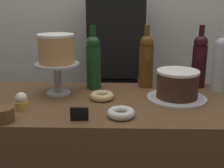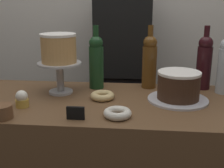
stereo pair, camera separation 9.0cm
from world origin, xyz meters
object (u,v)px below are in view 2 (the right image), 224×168
object	(u,v)px
white_layer_cake	(59,48)
wine_bottle_dark_red	(204,61)
wine_bottle_green	(96,61)
cake_stand_pedestal	(60,73)
price_sign_chalkboard	(76,113)
donut_sugar	(118,113)
wine_bottle_amber	(150,61)
donut_glazed	(102,96)
cupcake_vanilla	(22,99)
cookie_stack	(2,112)
chocolate_round_cake	(179,85)
barista_figure	(122,76)

from	to	relation	value
white_layer_cake	wine_bottle_dark_red	distance (m)	0.74
wine_bottle_green	wine_bottle_dark_red	size ratio (longest dim) A/B	1.00
cake_stand_pedestal	price_sign_chalkboard	world-z (taller)	cake_stand_pedestal
wine_bottle_green	donut_sugar	bearing A→B (deg)	-69.91
wine_bottle_amber	wine_bottle_dark_red	xyz separation A→B (m)	(0.28, 0.01, 0.00)
donut_sugar	cake_stand_pedestal	bearing A→B (deg)	137.43
donut_glazed	price_sign_chalkboard	distance (m)	0.26
cake_stand_pedestal	cupcake_vanilla	distance (m)	0.25
cookie_stack	wine_bottle_green	bearing A→B (deg)	55.32
cupcake_vanilla	price_sign_chalkboard	bearing A→B (deg)	-23.42
wine_bottle_amber	price_sign_chalkboard	world-z (taller)	wine_bottle_amber
chocolate_round_cake	cupcake_vanilla	bearing A→B (deg)	-167.70
donut_glazed	cookie_stack	distance (m)	0.45
chocolate_round_cake	price_sign_chalkboard	world-z (taller)	chocolate_round_cake
cupcake_vanilla	donut_glazed	world-z (taller)	cupcake_vanilla
cupcake_vanilla	price_sign_chalkboard	xyz separation A→B (m)	(0.26, -0.11, -0.01)
price_sign_chalkboard	donut_glazed	bearing A→B (deg)	73.80
white_layer_cake	chocolate_round_cake	bearing A→B (deg)	-6.04
donut_sugar	price_sign_chalkboard	distance (m)	0.16
white_layer_cake	wine_bottle_green	bearing A→B (deg)	32.54
cake_stand_pedestal	chocolate_round_cake	distance (m)	0.57
donut_glazed	price_sign_chalkboard	world-z (taller)	price_sign_chalkboard
white_layer_cake	barista_figure	world-z (taller)	barista_figure
cake_stand_pedestal	price_sign_chalkboard	xyz separation A→B (m)	(0.15, -0.32, -0.08)
donut_sugar	wine_bottle_green	bearing A→B (deg)	110.09
donut_sugar	donut_glazed	world-z (taller)	same
chocolate_round_cake	wine_bottle_dark_red	world-z (taller)	wine_bottle_dark_red
cake_stand_pedestal	cupcake_vanilla	size ratio (longest dim) A/B	2.88
chocolate_round_cake	donut_sugar	xyz separation A→B (m)	(-0.26, -0.22, -0.06)
wine_bottle_dark_red	cookie_stack	bearing A→B (deg)	-150.49
chocolate_round_cake	barista_figure	world-z (taller)	barista_figure
wine_bottle_green	wine_bottle_amber	bearing A→B (deg)	7.25
cupcake_vanilla	donut_glazed	bearing A→B (deg)	22.28
wine_bottle_green	cupcake_vanilla	size ratio (longest dim) A/B	4.38
cupcake_vanilla	donut_sugar	bearing A→B (deg)	-9.83
wine_bottle_amber	price_sign_chalkboard	size ratio (longest dim) A/B	4.65
cake_stand_pedestal	price_sign_chalkboard	distance (m)	0.36
chocolate_round_cake	wine_bottle_dark_red	bearing A→B (deg)	54.17
white_layer_cake	cookie_stack	bearing A→B (deg)	-112.78
price_sign_chalkboard	wine_bottle_dark_red	bearing A→B (deg)	39.40
barista_figure	cookie_stack	bearing A→B (deg)	-115.81
wine_bottle_green	donut_glazed	size ratio (longest dim) A/B	2.91
wine_bottle_dark_red	price_sign_chalkboard	size ratio (longest dim) A/B	4.65
donut_sugar	barista_figure	xyz separation A→B (m)	(-0.03, 0.81, -0.06)
wine_bottle_amber	wine_bottle_dark_red	bearing A→B (deg)	1.65
donut_glazed	price_sign_chalkboard	size ratio (longest dim) A/B	1.60
cake_stand_pedestal	cookie_stack	world-z (taller)	cake_stand_pedestal
cupcake_vanilla	donut_sugar	world-z (taller)	cupcake_vanilla
white_layer_cake	cookie_stack	xyz separation A→B (m)	(-0.14, -0.34, -0.20)
chocolate_round_cake	wine_bottle_amber	world-z (taller)	wine_bottle_amber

